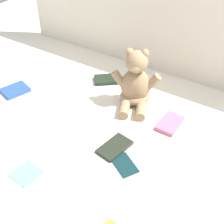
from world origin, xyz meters
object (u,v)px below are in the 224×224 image
object	(u,v)px
book_case_3	(26,173)
book_case_2	(170,123)
book_case_4	(115,147)
teddy_bear	(135,85)
book_case_5	(15,90)
book_case_0	(106,80)
book_case_1	(124,164)

from	to	relation	value
book_case_3	book_case_2	bearing A→B (deg)	62.52
book_case_4	teddy_bear	bearing A→B (deg)	114.45
teddy_bear	book_case_5	distance (m)	0.60
book_case_0	book_case_1	distance (m)	0.58
teddy_bear	book_case_1	size ratio (longest dim) A/B	2.49
book_case_2	book_case_4	world-z (taller)	book_case_2
teddy_bear	book_case_2	distance (m)	0.24
book_case_0	book_case_1	world-z (taller)	book_case_0
book_case_0	book_case_2	world-z (taller)	same
book_case_2	book_case_0	bearing A→B (deg)	162.41
book_case_5	book_case_0	bearing A→B (deg)	61.77
book_case_3	book_case_4	xyz separation A→B (m)	(0.20, 0.28, 0.00)
book_case_1	book_case_4	xyz separation A→B (m)	(-0.08, 0.05, 0.00)
book_case_3	book_case_4	bearing A→B (deg)	58.63
book_case_1	book_case_0	bearing A→B (deg)	70.65
book_case_3	book_case_4	distance (m)	0.35
book_case_3	book_case_4	world-z (taller)	book_case_4
teddy_bear	book_case_5	size ratio (longest dim) A/B	2.21
book_case_3	book_case_5	distance (m)	0.55
book_case_4	book_case_0	bearing A→B (deg)	137.10
teddy_bear	book_case_2	world-z (taller)	teddy_bear
book_case_4	book_case_5	bearing A→B (deg)	-176.65
teddy_bear	book_case_2	xyz separation A→B (m)	(0.21, -0.06, -0.09)
book_case_0	book_case_4	bearing A→B (deg)	-1.87
book_case_2	book_case_3	xyz separation A→B (m)	(-0.33, -0.53, -0.01)
book_case_3	book_case_5	bearing A→B (deg)	144.79
book_case_0	book_case_3	bearing A→B (deg)	-31.44
book_case_2	book_case_3	size ratio (longest dim) A/B	1.39
book_case_1	book_case_3	world-z (taller)	same
teddy_bear	book_case_0	bearing A→B (deg)	136.07
book_case_0	book_case_5	world-z (taller)	book_case_0
book_case_0	book_case_3	distance (m)	0.68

